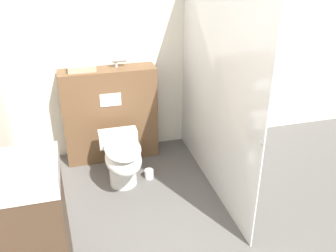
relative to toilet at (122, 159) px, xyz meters
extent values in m
cube|color=silver|center=(0.28, 0.81, 0.94)|extent=(8.00, 0.06, 2.50)
cube|color=brown|center=(-0.03, 0.61, 0.21)|extent=(1.02, 0.27, 1.05)
cube|color=white|center=(-0.03, 0.47, 0.45)|extent=(0.22, 0.01, 0.14)
cube|color=silver|center=(0.87, -0.18, 0.69)|extent=(0.01, 1.92, 2.01)
sphere|color=#B2B2B7|center=(0.87, -1.11, 0.65)|extent=(0.04, 0.04, 0.04)
cylinder|color=white|center=(0.00, 0.03, -0.15)|extent=(0.27, 0.27, 0.33)
ellipsoid|color=white|center=(0.00, -0.07, 0.04)|extent=(0.35, 0.55, 0.22)
ellipsoid|color=white|center=(0.00, -0.07, 0.16)|extent=(0.35, 0.54, 0.02)
cube|color=white|center=(0.00, 0.26, 0.11)|extent=(0.39, 0.15, 0.17)
cube|color=#473323|center=(-0.79, -1.01, 0.12)|extent=(0.48, 0.49, 0.86)
cube|color=white|center=(-0.79, -1.01, 0.62)|extent=(0.49, 0.50, 0.14)
cylinder|color=silver|center=(-0.79, -0.88, 0.76)|extent=(0.02, 0.02, 0.14)
cylinder|color=#B7B7BC|center=(0.11, 0.64, 0.83)|extent=(0.15, 0.06, 0.06)
cone|color=#B7B7BC|center=(0.20, 0.64, 0.83)|extent=(0.03, 0.06, 0.06)
cylinder|color=#B7B7BC|center=(0.08, 0.64, 0.78)|extent=(0.03, 0.03, 0.08)
cube|color=tan|center=(-0.28, 0.61, 0.77)|extent=(0.29, 0.15, 0.06)
cylinder|color=white|center=(0.28, 0.05, -0.26)|extent=(0.09, 0.09, 0.10)
camera|label=1|loc=(-0.40, -3.18, 1.97)|focal=40.00mm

